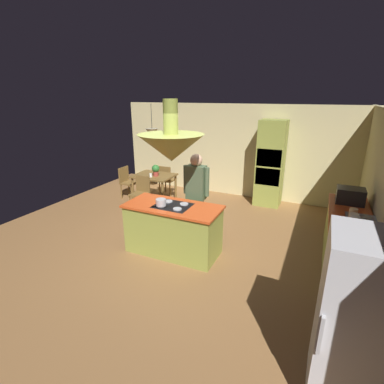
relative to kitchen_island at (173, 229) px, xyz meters
name	(u,v)px	position (x,y,z in m)	size (l,w,h in m)	color
ground	(179,246)	(0.00, 0.20, -0.46)	(8.16, 8.16, 0.00)	olive
wall_back	(234,151)	(0.00, 3.65, 0.81)	(6.80, 0.10, 2.55)	beige
kitchen_island	(173,229)	(0.00, 0.00, 0.00)	(1.71, 0.80, 0.94)	#939E42
counter_run_right	(347,241)	(2.84, 0.80, 0.01)	(0.73, 2.20, 0.92)	#939E42
oven_tower	(270,164)	(1.10, 3.24, 0.63)	(0.66, 0.62, 2.19)	#939E42
refrigerator	(361,325)	(2.80, -1.70, 0.39)	(0.72, 0.74, 1.71)	silver
dining_table	(154,179)	(-1.70, 2.10, 0.19)	(1.03, 0.82, 0.76)	brown
person_at_island	(196,191)	(0.16, 0.67, 0.54)	(0.53, 0.23, 1.73)	tan
range_hood	(171,146)	(0.00, 0.00, 1.51)	(1.10, 1.10, 1.00)	#939E42
pendant_light_over_table	(152,133)	(-1.70, 2.10, 1.40)	(0.32, 0.32, 0.82)	beige
chair_facing_island	(141,191)	(-1.70, 1.47, 0.04)	(0.40, 0.40, 0.87)	brown
chair_by_back_wall	(166,178)	(-1.70, 2.73, 0.04)	(0.40, 0.40, 0.87)	brown
chair_at_corner	(127,180)	(-2.59, 2.10, 0.04)	(0.40, 0.40, 0.87)	brown
potted_plant_on_table	(156,170)	(-1.60, 2.04, 0.46)	(0.20, 0.20, 0.30)	#99382D
cup_on_table	(151,175)	(-1.67, 1.89, 0.34)	(0.07, 0.07, 0.09)	white
canister_flour	(355,223)	(2.84, 0.26, 0.56)	(0.12, 0.12, 0.21)	silver
canister_sugar	(354,219)	(2.84, 0.44, 0.54)	(0.13, 0.13, 0.18)	silver
canister_tea	(353,214)	(2.84, 0.62, 0.55)	(0.12, 0.12, 0.19)	#E0B78C
microwave_on_counter	(350,196)	(2.84, 1.45, 0.59)	(0.46, 0.36, 0.28)	#232326
cooking_pot_on_cooktop	(161,202)	(-0.16, -0.13, 0.53)	(0.18, 0.18, 0.12)	#B2B2B7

